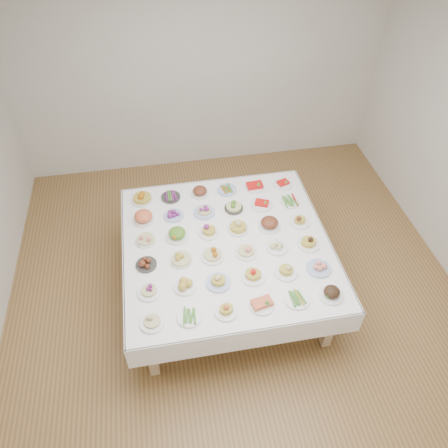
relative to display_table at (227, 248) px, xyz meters
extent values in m
plane|color=olive|center=(0.09, -0.01, -0.68)|extent=(5.00, 5.00, 0.00)
cube|color=silver|center=(0.09, -0.01, 2.12)|extent=(5.00, 5.00, 0.02)
cube|color=beige|center=(0.09, 2.49, 0.72)|extent=(5.00, 0.02, 2.80)
cube|color=white|center=(0.00, 0.00, 0.04)|extent=(2.08, 2.08, 0.06)
cube|color=white|center=(0.00, 1.04, -0.07)|extent=(2.10, 0.02, 0.28)
cube|color=white|center=(0.00, -1.04, -0.07)|extent=(2.10, 0.02, 0.28)
cube|color=white|center=(1.04, 0.00, -0.07)|extent=(0.01, 2.10, 0.28)
cube|color=white|center=(-1.04, 0.00, -0.07)|extent=(0.02, 2.10, 0.28)
cube|color=tan|center=(-0.86, -0.86, -0.34)|extent=(0.09, 0.09, 0.69)
cube|color=tan|center=(0.86, -0.86, -0.34)|extent=(0.09, 0.09, 0.69)
cube|color=tan|center=(-0.86, 0.86, -0.34)|extent=(0.09, 0.09, 0.69)
cube|color=tan|center=(0.86, 0.86, -0.34)|extent=(0.09, 0.09, 0.69)
cylinder|color=white|center=(-0.80, -0.82, 0.08)|extent=(0.21, 0.21, 0.02)
cylinder|color=white|center=(-0.48, -0.82, 0.08)|extent=(0.22, 0.22, 0.02)
cylinder|color=white|center=(-0.15, -0.82, 0.08)|extent=(0.21, 0.21, 0.02)
cylinder|color=white|center=(0.17, -0.80, 0.08)|extent=(0.22, 0.22, 0.02)
cylinder|color=white|center=(0.49, -0.80, 0.08)|extent=(0.23, 0.23, 0.02)
cylinder|color=white|center=(0.81, -0.81, 0.08)|extent=(0.22, 0.22, 0.02)
cylinder|color=white|center=(-0.81, -0.49, 0.08)|extent=(0.21, 0.21, 0.02)
cylinder|color=white|center=(-0.48, -0.48, 0.08)|extent=(0.21, 0.21, 0.02)
cylinder|color=#4C66B2|center=(-0.17, -0.49, 0.08)|extent=(0.23, 0.23, 0.02)
cylinder|color=white|center=(0.16, -0.48, 0.08)|extent=(0.23, 0.23, 0.02)
cylinder|color=white|center=(0.48, -0.48, 0.08)|extent=(0.22, 0.22, 0.02)
cylinder|color=#4C66B2|center=(0.81, -0.49, 0.08)|extent=(0.23, 0.23, 0.02)
cylinder|color=#2E2B29|center=(-0.82, -0.15, 0.08)|extent=(0.20, 0.20, 0.02)
cylinder|color=white|center=(-0.48, -0.16, 0.08)|extent=(0.21, 0.21, 0.02)
cylinder|color=white|center=(-0.17, -0.16, 0.08)|extent=(0.23, 0.23, 0.02)
cylinder|color=white|center=(0.17, -0.17, 0.08)|extent=(0.22, 0.22, 0.02)
cylinder|color=white|center=(0.48, -0.16, 0.08)|extent=(0.21, 0.21, 0.02)
cylinder|color=white|center=(0.81, -0.17, 0.08)|extent=(0.23, 0.23, 0.02)
cylinder|color=white|center=(-0.80, 0.17, 0.08)|extent=(0.21, 0.21, 0.02)
cylinder|color=white|center=(-0.48, 0.17, 0.08)|extent=(0.23, 0.23, 0.02)
cylinder|color=white|center=(-0.15, 0.17, 0.08)|extent=(0.21, 0.21, 0.02)
cylinder|color=white|center=(0.15, 0.17, 0.08)|extent=(0.22, 0.22, 0.02)
cylinder|color=white|center=(0.49, 0.15, 0.08)|extent=(0.23, 0.23, 0.02)
cylinder|color=white|center=(0.82, 0.15, 0.08)|extent=(0.21, 0.21, 0.02)
cylinder|color=white|center=(-0.81, 0.48, 0.08)|extent=(0.22, 0.22, 0.02)
cylinder|color=#4C66B2|center=(-0.49, 0.49, 0.08)|extent=(0.21, 0.21, 0.02)
cylinder|color=#4C66B2|center=(-0.16, 0.48, 0.08)|extent=(0.23, 0.23, 0.02)
cylinder|color=#2E2B29|center=(0.17, 0.49, 0.08)|extent=(0.20, 0.20, 0.02)
cylinder|color=white|center=(0.49, 0.49, 0.08)|extent=(0.24, 0.24, 0.02)
cylinder|color=white|center=(0.81, 0.48, 0.08)|extent=(0.20, 0.20, 0.02)
cylinder|color=white|center=(-0.81, 0.81, 0.08)|extent=(0.23, 0.23, 0.02)
cylinder|color=#2E2B29|center=(-0.49, 0.80, 0.08)|extent=(0.21, 0.21, 0.02)
cylinder|color=white|center=(-0.16, 0.80, 0.08)|extent=(0.20, 0.20, 0.02)
cylinder|color=#4C66B2|center=(0.15, 0.81, 0.08)|extent=(0.22, 0.22, 0.02)
cylinder|color=white|center=(0.48, 0.80, 0.08)|extent=(0.20, 0.20, 0.02)
cylinder|color=white|center=(0.81, 0.80, 0.08)|extent=(0.22, 0.22, 0.02)
camera|label=1|loc=(-0.56, -2.98, 3.31)|focal=35.00mm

